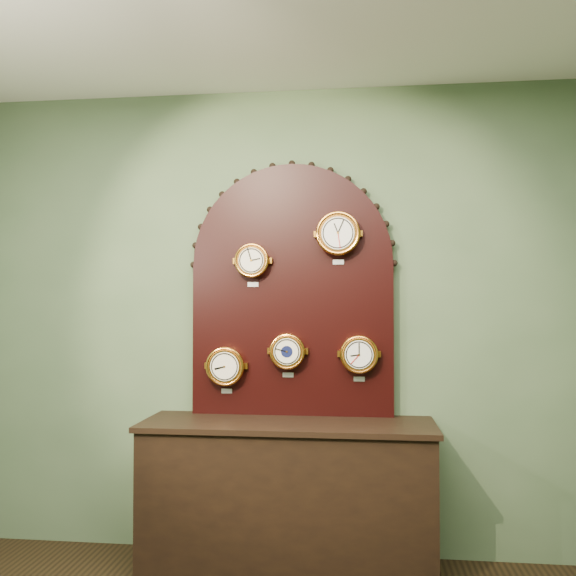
# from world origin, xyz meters

# --- Properties ---
(wall_back) EXTENTS (4.00, 0.00, 4.00)m
(wall_back) POSITION_xyz_m (0.00, 2.50, 1.40)
(wall_back) COLOR #516A48
(wall_back) RESTS_ON ground
(shop_counter) EXTENTS (1.60, 0.50, 0.80)m
(shop_counter) POSITION_xyz_m (0.00, 2.23, 0.40)
(shop_counter) COLOR black
(shop_counter) RESTS_ON ground_plane
(display_board) EXTENTS (1.26, 0.06, 1.53)m
(display_board) POSITION_xyz_m (0.00, 2.45, 1.63)
(display_board) COLOR black
(display_board) RESTS_ON shop_counter
(roman_clock) EXTENTS (0.21, 0.08, 0.26)m
(roman_clock) POSITION_xyz_m (-0.23, 2.38, 1.75)
(roman_clock) COLOR orange
(roman_clock) RESTS_ON display_board
(arabic_clock) EXTENTS (0.26, 0.08, 0.31)m
(arabic_clock) POSITION_xyz_m (0.28, 2.38, 1.90)
(arabic_clock) COLOR orange
(arabic_clock) RESTS_ON display_board
(hygrometer) EXTENTS (0.23, 0.08, 0.28)m
(hygrometer) POSITION_xyz_m (-0.39, 2.38, 1.12)
(hygrometer) COLOR orange
(hygrometer) RESTS_ON display_board
(barometer) EXTENTS (0.21, 0.08, 0.26)m
(barometer) POSITION_xyz_m (-0.02, 2.38, 1.21)
(barometer) COLOR orange
(barometer) RESTS_ON display_board
(tide_clock) EXTENTS (0.22, 0.08, 0.27)m
(tide_clock) POSITION_xyz_m (0.40, 2.38, 1.20)
(tide_clock) COLOR orange
(tide_clock) RESTS_ON display_board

